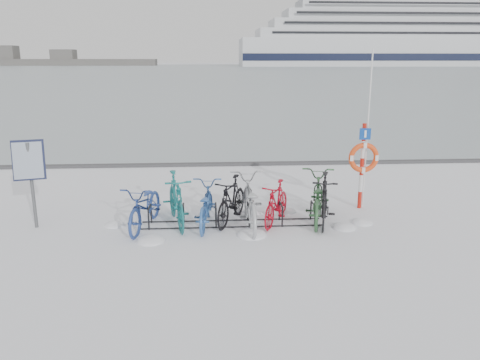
% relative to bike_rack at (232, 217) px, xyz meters
% --- Properties ---
extents(ground, '(900.00, 900.00, 0.00)m').
position_rel_bike_rack_xyz_m(ground, '(0.00, 0.00, -0.18)').
color(ground, white).
rests_on(ground, ground).
extents(ice_sheet, '(400.00, 298.00, 0.02)m').
position_rel_bike_rack_xyz_m(ice_sheet, '(0.00, 155.00, -0.17)').
color(ice_sheet, '#9EAAB2').
rests_on(ice_sheet, ground).
extents(quay_edge, '(400.00, 0.25, 0.10)m').
position_rel_bike_rack_xyz_m(quay_edge, '(0.00, 5.90, -0.13)').
color(quay_edge, '#3F3F42').
rests_on(quay_edge, ground).
extents(bike_rack, '(4.00, 0.48, 0.46)m').
position_rel_bike_rack_xyz_m(bike_rack, '(0.00, 0.00, 0.00)').
color(bike_rack, black).
rests_on(bike_rack, ground).
extents(info_board, '(0.68, 0.39, 1.92)m').
position_rel_bike_rack_xyz_m(info_board, '(-4.26, 0.07, 1.20)').
color(info_board, '#595B5E').
rests_on(info_board, ground).
extents(lifebuoy_station, '(0.73, 0.22, 3.79)m').
position_rel_bike_rack_xyz_m(lifebuoy_station, '(3.18, 0.93, 1.09)').
color(lifebuoy_station, red).
rests_on(lifebuoy_station, ground).
extents(cruise_ferry, '(152.78, 28.78, 50.20)m').
position_rel_bike_rack_xyz_m(cruise_ferry, '(90.14, 225.18, 13.49)').
color(cruise_ferry, silver).
rests_on(cruise_ferry, ground).
extents(bike_0, '(1.04, 2.04, 1.02)m').
position_rel_bike_rack_xyz_m(bike_0, '(-1.88, -0.01, 0.33)').
color(bike_0, navy).
rests_on(bike_0, ground).
extents(bike_1, '(0.96, 2.03, 1.17)m').
position_rel_bike_rack_xyz_m(bike_1, '(-1.23, 0.14, 0.41)').
color(bike_1, '#176D6E').
rests_on(bike_1, ground).
extents(bike_2, '(0.83, 1.91, 0.97)m').
position_rel_bike_rack_xyz_m(bike_2, '(-0.59, 0.05, 0.30)').
color(bike_2, '#3360A8').
rests_on(bike_2, ground).
extents(bike_3, '(1.12, 1.80, 1.05)m').
position_rel_bike_rack_xyz_m(bike_3, '(-0.01, 0.22, 0.34)').
color(bike_3, black).
rests_on(bike_3, ground).
extents(bike_4, '(0.79, 2.19, 1.14)m').
position_rel_bike_rack_xyz_m(bike_4, '(0.37, -0.08, 0.39)').
color(bike_4, '#A7AAAE').
rests_on(bike_4, ground).
extents(bike_5, '(1.09, 1.64, 0.96)m').
position_rel_bike_rack_xyz_m(bike_5, '(0.99, 0.09, 0.30)').
color(bike_5, '#B0081B').
rests_on(bike_5, ground).
extents(bike_6, '(1.21, 2.23, 1.11)m').
position_rel_bike_rack_xyz_m(bike_6, '(1.93, 0.23, 0.37)').
color(bike_6, '#2D5A32').
rests_on(bike_6, ground).
extents(bike_7, '(0.96, 1.94, 1.12)m').
position_rel_bike_rack_xyz_m(bike_7, '(2.05, 0.04, 0.38)').
color(bike_7, black).
rests_on(bike_7, ground).
extents(snow_drifts, '(5.95, 2.24, 0.22)m').
position_rel_bike_rack_xyz_m(snow_drifts, '(0.32, -0.21, -0.18)').
color(snow_drifts, white).
rests_on(snow_drifts, ground).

